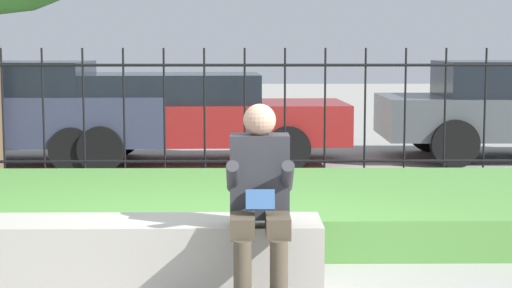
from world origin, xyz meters
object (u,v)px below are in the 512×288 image
car_parked_center (179,115)px  stone_bench (156,260)px  person_seated_reader (260,196)px  car_parked_left (12,110)px

car_parked_center → stone_bench: bearing=-89.1°
car_parked_center → person_seated_reader: bearing=-83.3°
person_seated_reader → car_parked_left: bearing=117.0°
car_parked_center → car_parked_left: car_parked_left is taller
person_seated_reader → stone_bench: bearing=156.1°
stone_bench → person_seated_reader: size_ratio=1.73×
stone_bench → car_parked_center: bearing=92.8°
stone_bench → person_seated_reader: (0.70, -0.31, 0.49)m
stone_bench → car_parked_left: bearing=112.9°
stone_bench → car_parked_center: (-0.31, 6.30, 0.46)m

